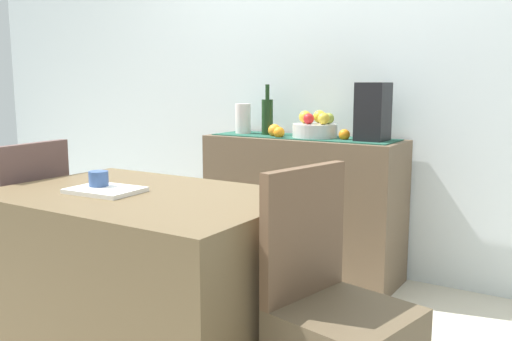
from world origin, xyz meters
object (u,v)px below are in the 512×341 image
(dining_table, at_px, (145,281))
(chair_near_window, at_px, (17,268))
(sideboard_console, at_px, (302,206))
(fruit_bowl, at_px, (315,131))
(coffee_cup, at_px, (99,181))
(ceramic_vase, at_px, (243,119))
(coffee_maker, at_px, (373,112))
(wine_bottle, at_px, (267,116))
(open_book, at_px, (105,190))

(dining_table, relative_size, chair_near_window, 1.35)
(sideboard_console, bearing_deg, fruit_bowl, 0.00)
(dining_table, bearing_deg, coffee_cup, -164.61)
(ceramic_vase, distance_m, chair_near_window, 1.59)
(sideboard_console, distance_m, fruit_bowl, 0.48)
(fruit_bowl, bearing_deg, coffee_maker, 0.00)
(dining_table, distance_m, chair_near_window, 0.88)
(wine_bottle, height_order, coffee_cup, wine_bottle)
(wine_bottle, distance_m, coffee_maker, 0.69)
(ceramic_vase, distance_m, coffee_cup, 1.45)
(sideboard_console, bearing_deg, open_book, -96.11)
(dining_table, xyz_separation_m, chair_near_window, (-0.87, 0.00, -0.10))
(sideboard_console, bearing_deg, wine_bottle, 180.00)
(chair_near_window, bearing_deg, sideboard_console, 56.92)
(chair_near_window, bearing_deg, coffee_cup, -4.50)
(sideboard_console, bearing_deg, coffee_maker, 0.00)
(sideboard_console, height_order, wine_bottle, wine_bottle)
(wine_bottle, distance_m, open_book, 1.46)
(fruit_bowl, xyz_separation_m, wine_bottle, (-0.33, 0.00, 0.08))
(coffee_cup, bearing_deg, fruit_bowl, 78.64)
(ceramic_vase, relative_size, open_book, 0.70)
(sideboard_console, xyz_separation_m, open_book, (-0.15, -1.43, 0.32))
(fruit_bowl, distance_m, dining_table, 1.47)
(coffee_cup, xyz_separation_m, chair_near_window, (-0.68, 0.05, -0.51))
(open_book, bearing_deg, sideboard_console, 80.18)
(sideboard_console, distance_m, ceramic_vase, 0.68)
(wine_bottle, xyz_separation_m, ceramic_vase, (-0.18, -0.00, -0.02))
(sideboard_console, distance_m, dining_table, 1.37)
(open_book, bearing_deg, chair_near_window, 170.89)
(coffee_maker, distance_m, dining_table, 1.58)
(fruit_bowl, height_order, ceramic_vase, ceramic_vase)
(wine_bottle, relative_size, ceramic_vase, 1.63)
(coffee_maker, xyz_separation_m, dining_table, (-0.45, -1.37, -0.65))
(coffee_cup, bearing_deg, chair_near_window, 175.50)
(sideboard_console, xyz_separation_m, coffee_maker, (0.44, 0.00, 0.59))
(sideboard_console, xyz_separation_m, wine_bottle, (-0.25, 0.00, 0.55))
(coffee_maker, bearing_deg, coffee_cup, -114.39)
(coffee_maker, xyz_separation_m, open_book, (-0.59, -1.43, -0.27))
(fruit_bowl, bearing_deg, chair_near_window, -125.32)
(open_book, distance_m, coffee_cup, 0.06)
(coffee_maker, height_order, chair_near_window, coffee_maker)
(fruit_bowl, distance_m, coffee_cup, 1.45)
(fruit_bowl, xyz_separation_m, ceramic_vase, (-0.51, 0.00, 0.05))
(dining_table, xyz_separation_m, open_book, (-0.14, -0.07, 0.38))
(coffee_maker, relative_size, ceramic_vase, 1.68)
(coffee_maker, relative_size, open_book, 1.18)
(fruit_bowl, height_order, dining_table, fruit_bowl)
(wine_bottle, bearing_deg, dining_table, -80.23)
(coffee_maker, relative_size, chair_near_window, 0.37)
(coffee_maker, height_order, dining_table, coffee_maker)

